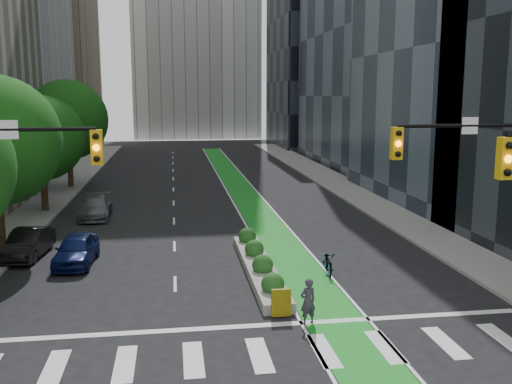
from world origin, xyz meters
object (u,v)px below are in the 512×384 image
object	(u,v)px
bicycle	(328,262)
parked_car_left_far	(96,207)
median_planter	(259,264)
parked_car_left_near	(76,250)
parked_car_left_mid	(28,244)
cyclist	(308,301)

from	to	relation	value
bicycle	parked_car_left_far	world-z (taller)	parked_car_left_far
median_planter	parked_car_left_near	xyz separation A→B (m)	(-8.20, 2.44, 0.33)
parked_car_left_mid	parked_car_left_far	xyz separation A→B (m)	(2.07, 8.78, -0.02)
bicycle	cyclist	xyz separation A→B (m)	(-2.20, -5.36, 0.29)
median_planter	cyclist	world-z (taller)	cyclist
parked_car_left_near	parked_car_left_far	distance (m)	10.29
parked_car_left_mid	parked_car_left_far	distance (m)	9.02
parked_car_left_near	parked_car_left_far	bearing A→B (deg)	95.20
parked_car_left_mid	parked_car_left_near	bearing A→B (deg)	-25.26
median_planter	parked_car_left_mid	bearing A→B (deg)	159.82
median_planter	parked_car_left_near	size ratio (longest dim) A/B	2.49
cyclist	parked_car_left_mid	size ratio (longest dim) A/B	0.39
bicycle	cyclist	bearing A→B (deg)	-104.95
parked_car_left_far	parked_car_left_mid	bearing A→B (deg)	-104.50
bicycle	parked_car_left_near	size ratio (longest dim) A/B	0.48
median_planter	cyclist	bearing A→B (deg)	-82.32
bicycle	parked_car_left_far	xyz separation A→B (m)	(-11.63, 13.28, 0.14)
bicycle	parked_car_left_mid	size ratio (longest dim) A/B	0.48
cyclist	parked_car_left_far	world-z (taller)	cyclist
bicycle	cyclist	world-z (taller)	cyclist
cyclist	parked_car_left_mid	xyz separation A→B (m)	(-11.50, 9.87, -0.13)
parked_car_left_near	parked_car_left_far	world-z (taller)	parked_car_left_near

